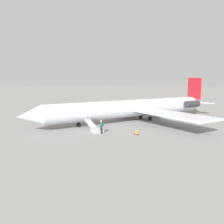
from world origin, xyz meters
The scene contains 5 objects.
ground_plane centered at (0.00, 0.00, 0.00)m, with size 600.00×600.00×0.00m, color gray.
airplane_main centered at (-0.99, 0.41, 2.22)m, with size 35.05×27.63×7.44m.
boarding_stairs centered at (9.82, 0.21, 0.39)m, with size 2.46×4.10×1.80m.
passenger centered at (10.22, 1.53, 1.00)m, with size 0.45×0.57×1.74m.
traffic_cone_near_stairs centered at (7.99, 5.39, 0.29)m, with size 0.56×0.56×0.62m.
Camera 1 is at (31.73, 18.65, 6.60)m, focal length 35.00 mm.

